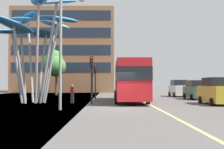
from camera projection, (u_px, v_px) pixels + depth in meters
The scene contains 13 objects.
ground at pixel (109, 109), 17.89m from camera, with size 120.00×240.00×0.10m.
red_bus at pixel (130, 79), 24.54m from camera, with size 2.93×11.05×3.83m.
leaf_sculpture at pixel (37, 27), 22.92m from camera, with size 8.10×8.51×8.89m.
traffic_light_kerb_near at pixel (91, 70), 21.77m from camera, with size 0.28×0.42×3.91m.
traffic_light_kerb_far at pixel (95, 74), 27.76m from camera, with size 0.28×0.42×3.67m.
traffic_light_island_mid at pixel (92, 78), 30.63m from camera, with size 0.28×0.42×3.24m.
car_parked_mid at pixel (217, 92), 21.11m from camera, with size 1.99×4.15×2.16m.
car_parked_far at pixel (196, 90), 28.01m from camera, with size 1.97×4.00×2.02m.
car_side_street at pixel (179, 89), 33.65m from camera, with size 1.95×4.09×2.14m.
street_lamp at pixel (67, 36), 16.88m from camera, with size 1.67×0.44×7.39m.
tree_pavement_near at pixel (53, 64), 38.05m from camera, with size 3.91×4.39×6.57m.
pedestrian at pixel (72, 94), 22.56m from camera, with size 0.34×0.34×1.59m.
backdrop_building at pixel (66, 52), 53.31m from camera, with size 19.25×10.67×15.97m.
Camera 1 is at (-0.62, -17.96, 1.69)m, focal length 42.26 mm.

